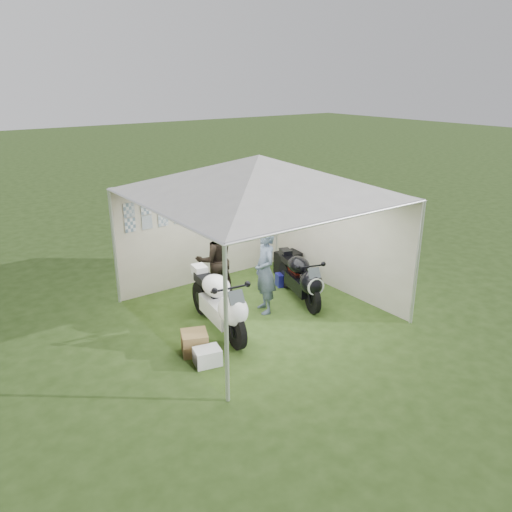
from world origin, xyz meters
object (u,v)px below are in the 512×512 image
at_px(paddock_stand, 285,279).
at_px(person_dark_jacket, 215,260).
at_px(motorcycle_white, 220,302).
at_px(crate_0, 207,356).
at_px(person_blue_jacket, 265,271).
at_px(crate_1, 195,343).
at_px(canopy_tent, 258,179).
at_px(motorcycle_black, 301,277).
at_px(equipment_box, 288,263).

bearing_deg(paddock_stand, person_dark_jacket, 167.44).
distance_m(motorcycle_white, crate_0, 1.16).
xyz_separation_m(person_dark_jacket, crate_0, (-1.43, -2.08, -0.68)).
bearing_deg(crate_0, person_dark_jacket, 55.36).
bearing_deg(paddock_stand, person_blue_jacket, -145.74).
relative_size(person_blue_jacket, crate_0, 4.06).
distance_m(motorcycle_white, crate_1, 0.90).
xyz_separation_m(canopy_tent, person_dark_jacket, (-0.32, 1.02, -1.76)).
height_order(motorcycle_black, equipment_box, motorcycle_black).
height_order(person_blue_jacket, crate_1, person_blue_jacket).
bearing_deg(crate_1, motorcycle_white, 26.04).
bearing_deg(canopy_tent, motorcycle_black, -8.08).
bearing_deg(crate_0, equipment_box, 32.75).
distance_m(canopy_tent, person_blue_jacket, 1.76).
bearing_deg(motorcycle_black, person_dark_jacket, 154.87).
bearing_deg(person_blue_jacket, motorcycle_black, 102.51).
relative_size(canopy_tent, motorcycle_white, 2.68).
distance_m(person_dark_jacket, crate_0, 2.61).
bearing_deg(crate_0, canopy_tent, 31.14).
height_order(canopy_tent, person_blue_jacket, canopy_tent).
bearing_deg(person_blue_jacket, crate_1, -56.05).
xyz_separation_m(canopy_tent, paddock_stand, (1.22, 0.68, -2.44)).
height_order(motorcycle_white, crate_0, motorcycle_white).
xyz_separation_m(paddock_stand, person_dark_jacket, (-1.53, 0.34, 0.68)).
xyz_separation_m(equipment_box, crate_1, (-3.44, -1.80, -0.08)).
bearing_deg(person_dark_jacket, motorcycle_black, 150.37).
bearing_deg(motorcycle_black, person_blue_jacket, -167.65).
bearing_deg(crate_1, canopy_tent, 20.14).
bearing_deg(equipment_box, person_dark_jacket, -175.92).
relative_size(person_blue_jacket, crate_1, 4.01).
relative_size(person_dark_jacket, crate_0, 4.04).
bearing_deg(motorcycle_black, crate_1, -152.72).
xyz_separation_m(person_dark_jacket, equipment_box, (2.02, 0.14, -0.56)).
bearing_deg(paddock_stand, equipment_box, 45.09).
bearing_deg(equipment_box, crate_0, -147.25).
relative_size(motorcycle_black, person_blue_jacket, 1.11).
bearing_deg(canopy_tent, crate_0, -148.86).
height_order(motorcycle_white, motorcycle_black, motorcycle_white).
height_order(equipment_box, crate_0, equipment_box).
bearing_deg(paddock_stand, motorcycle_black, -106.81).
relative_size(motorcycle_black, equipment_box, 3.50).
bearing_deg(motorcycle_white, crate_1, -145.99).
height_order(canopy_tent, paddock_stand, canopy_tent).
xyz_separation_m(equipment_box, crate_0, (-3.45, -2.22, -0.13)).
bearing_deg(equipment_box, paddock_stand, -134.91).
bearing_deg(motorcycle_black, motorcycle_white, -158.97).
height_order(canopy_tent, equipment_box, canopy_tent).
xyz_separation_m(motorcycle_black, crate_0, (-2.72, -0.92, -0.38)).
xyz_separation_m(person_blue_jacket, crate_0, (-1.87, -0.99, -0.69)).
height_order(paddock_stand, crate_0, paddock_stand).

